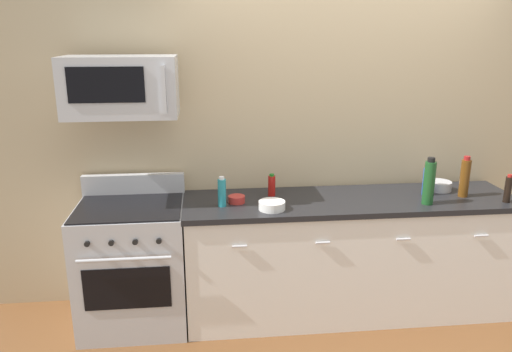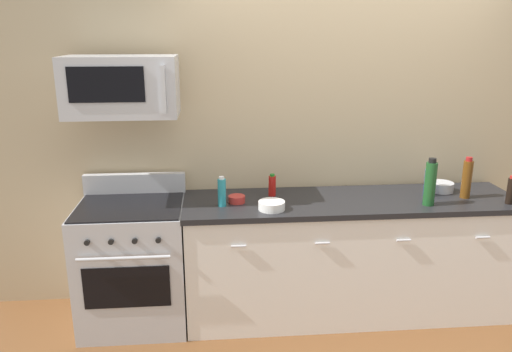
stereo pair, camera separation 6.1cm
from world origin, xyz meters
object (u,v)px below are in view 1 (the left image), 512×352
at_px(range_oven, 134,264).
at_px(bottle_wine_green, 429,182).
at_px(bottle_dish_soap, 222,192).
at_px(bowl_steel_prep, 439,185).
at_px(microwave, 121,87).
at_px(bottle_hot_sauce_red, 272,185).
at_px(bowl_white_ceramic, 272,205).
at_px(bottle_wine_amber, 465,178).
at_px(bottle_soda_blue, 427,181).
at_px(bottle_soy_sauce_dark, 508,189).
at_px(bowl_red_small, 237,199).

xyz_separation_m(range_oven, bottle_wine_green, (2.11, -0.17, 0.61)).
xyz_separation_m(range_oven, bottle_dish_soap, (0.65, -0.07, 0.55)).
bearing_deg(range_oven, bowl_steel_prep, 2.97).
relative_size(microwave, bottle_hot_sauce_red, 4.42).
xyz_separation_m(range_oven, bowl_white_ceramic, (0.99, -0.17, 0.48)).
bearing_deg(bottle_dish_soap, bottle_wine_amber, 0.87).
relative_size(bottle_wine_green, bottle_hot_sauce_red, 2.02).
relative_size(microwave, bowl_white_ceramic, 4.03).
distance_m(bottle_hot_sauce_red, bottle_soda_blue, 1.17).
height_order(microwave, bottle_wine_green, microwave).
height_order(bottle_soy_sauce_dark, bowl_white_ceramic, bottle_soy_sauce_dark).
xyz_separation_m(bottle_dish_soap, bottle_hot_sauce_red, (0.38, 0.19, -0.02)).
height_order(bottle_wine_green, bottle_hot_sauce_red, bottle_wine_green).
distance_m(range_oven, bowl_red_small, 0.90).
bearing_deg(bottle_hot_sauce_red, bowl_red_small, -155.11).
distance_m(bottle_dish_soap, bowl_steel_prep, 1.70).
bearing_deg(range_oven, bowl_red_small, -0.19).
relative_size(range_oven, bottle_hot_sauce_red, 6.35).
bearing_deg(range_oven, microwave, 89.71).
xyz_separation_m(bowl_white_ceramic, bowl_red_small, (-0.23, 0.17, -0.01)).
relative_size(bottle_hot_sauce_red, bowl_steel_prep, 0.93).
bearing_deg(bottle_soy_sauce_dark, bowl_steel_prep, 138.05).
height_order(range_oven, bottle_dish_soap, bottle_dish_soap).
distance_m(range_oven, bottle_soda_blue, 2.26).
relative_size(range_oven, bottle_soy_sauce_dark, 5.18).
bearing_deg(bottle_wine_green, microwave, 174.15).
xyz_separation_m(bottle_soda_blue, bowl_white_ceramic, (-1.20, -0.20, -0.07)).
distance_m(bottle_soy_sauce_dark, bottle_dish_soap, 2.05).
height_order(range_oven, microwave, microwave).
xyz_separation_m(bottle_soy_sauce_dark, bottle_soda_blue, (-0.51, 0.22, 0.01)).
height_order(range_oven, bowl_red_small, range_oven).
xyz_separation_m(range_oven, bottle_soda_blue, (2.19, 0.03, 0.56)).
bearing_deg(bottle_hot_sauce_red, bottle_wine_green, -15.27).
distance_m(bottle_wine_green, bottle_soda_blue, 0.22).
bearing_deg(bottle_hot_sauce_red, microwave, -175.64).
relative_size(bottle_soda_blue, bowl_red_small, 1.86).
bearing_deg(bottle_dish_soap, microwave, 170.21).
bearing_deg(microwave, bowl_white_ceramic, -12.31).
bearing_deg(bottle_soda_blue, bottle_wine_green, -111.84).
bearing_deg(bottle_wine_green, bottle_wine_amber, 21.27).
bearing_deg(bowl_red_small, bottle_wine_amber, -1.30).
bearing_deg(range_oven, bottle_soda_blue, 0.68).
bearing_deg(bowl_red_small, bottle_hot_sauce_red, 24.89).
bearing_deg(bottle_hot_sauce_red, range_oven, -173.18).
bearing_deg(bottle_soy_sauce_dark, bottle_dish_soap, 176.37).
xyz_separation_m(bottle_hot_sauce_red, bowl_white_ceramic, (-0.04, -0.30, -0.05)).
bearing_deg(microwave, bottle_soy_sauce_dark, -5.14).
relative_size(range_oven, bowl_white_ceramic, 5.79).
height_order(microwave, bottle_hot_sauce_red, microwave).
relative_size(bottle_wine_amber, bottle_soda_blue, 1.37).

